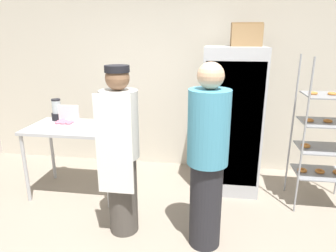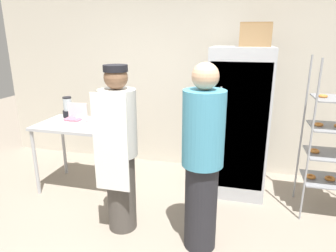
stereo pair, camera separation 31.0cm
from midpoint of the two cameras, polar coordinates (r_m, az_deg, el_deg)
back_wall at (r=4.51m, az=7.44°, el=9.17°), size 6.40×0.12×2.77m
refrigerator at (r=3.92m, az=15.40°, el=0.71°), size 0.73×0.76×1.85m
baking_rack at (r=3.83m, az=31.47°, el=-2.59°), size 0.64×0.52×1.77m
prep_counter at (r=3.96m, az=-13.83°, el=-1.00°), size 1.12×0.71×0.90m
donut_box at (r=3.94m, az=-15.36°, el=1.09°), size 0.28×0.21×0.25m
blender_pitcher at (r=4.27m, az=-16.59°, el=3.25°), size 0.14×0.14×0.28m
cardboard_storage_box at (r=3.89m, az=18.60°, el=16.15°), size 0.37×0.33×0.28m
person_baker at (r=2.99m, az=-6.37°, el=-4.43°), size 0.36×0.38×1.72m
person_customer at (r=2.74m, az=9.83°, el=-6.44°), size 0.37×0.37×1.77m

